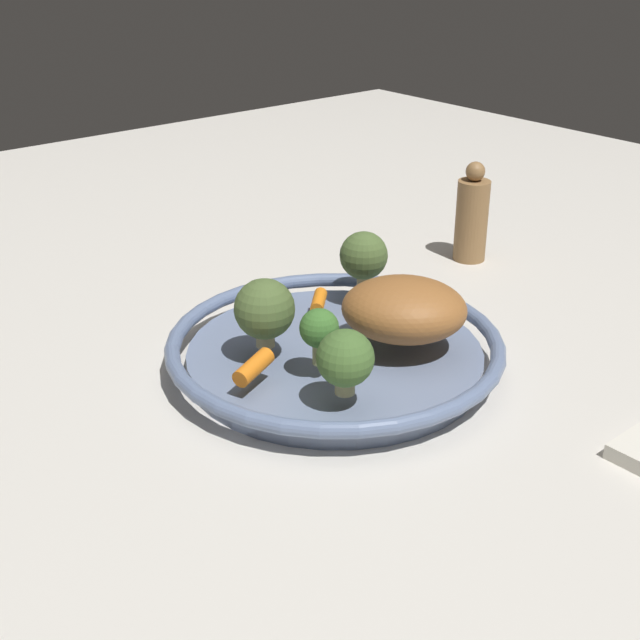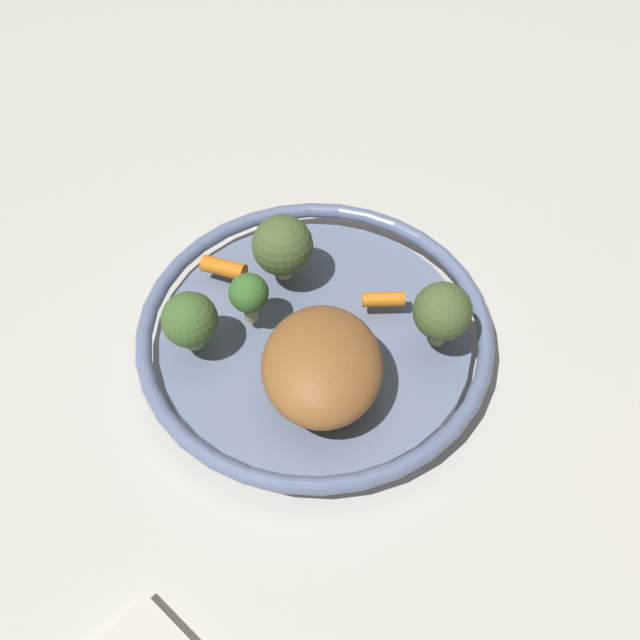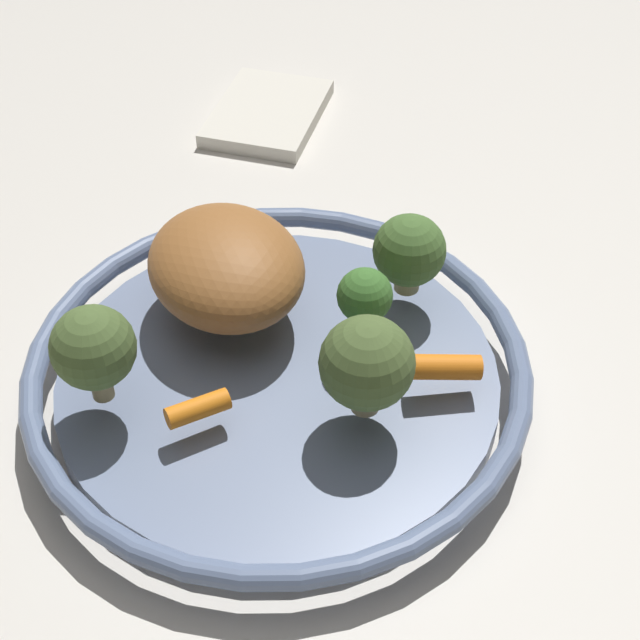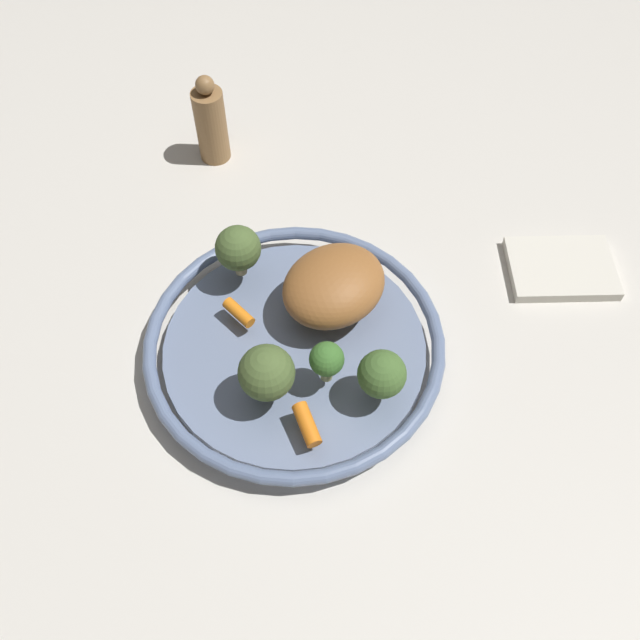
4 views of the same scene
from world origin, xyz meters
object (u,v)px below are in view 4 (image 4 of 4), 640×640
roast_chicken_piece (334,285)px  baby_carrot_center (307,424)px  serving_bowl (295,347)px  broccoli_floret_edge (238,249)px  broccoli_floret_mid (382,375)px  dish_towel (561,268)px  baby_carrot_near_rim (239,313)px  pepper_mill (211,123)px  broccoli_floret_large (267,373)px  broccoli_floret_small (327,360)px

roast_chicken_piece → baby_carrot_center: (-0.03, -0.16, -0.02)m
serving_bowl → broccoli_floret_edge: bearing=123.6°
broccoli_floret_mid → dish_towel: (0.24, 0.19, -0.06)m
baby_carrot_near_rim → pepper_mill: (-0.05, 0.31, 0.02)m
serving_bowl → baby_carrot_near_rim: (-0.06, 0.03, 0.02)m
baby_carrot_center → broccoli_floret_large: size_ratio=0.66×
baby_carrot_near_rim → pepper_mill: bearing=99.7°
baby_carrot_near_rim → broccoli_floret_small: broccoli_floret_small is taller
baby_carrot_center → serving_bowl: bearing=97.3°
broccoli_floret_edge → pepper_mill: bearing=102.1°
pepper_mill → baby_carrot_center: bearing=-73.8°
broccoli_floret_mid → broccoli_floret_edge: broccoli_floret_edge is taller
serving_bowl → broccoli_floret_large: broccoli_floret_large is taller
broccoli_floret_edge → pepper_mill: 0.25m
baby_carrot_center → dish_towel: bearing=35.8°
broccoli_floret_edge → dish_towel: broccoli_floret_edge is taller
baby_carrot_near_rim → dish_towel: size_ratio=0.31×
pepper_mill → dish_towel: size_ratio=1.02×
broccoli_floret_large → dish_towel: size_ratio=0.54×
broccoli_floret_mid → baby_carrot_center: bearing=-151.1°
roast_chicken_piece → broccoli_floret_edge: broccoli_floret_edge is taller
broccoli_floret_small → broccoli_floret_mid: 0.06m
dish_towel → pepper_mill: bearing=154.2°
broccoli_floret_large → dish_towel: bearing=27.4°
baby_carrot_center → broccoli_floret_large: bearing=133.1°
baby_carrot_center → pepper_mill: (-0.13, 0.45, 0.01)m
serving_bowl → broccoli_floret_small: bearing=-54.7°
serving_bowl → baby_carrot_center: (0.01, -0.11, 0.03)m
baby_carrot_center → dish_towel: 0.40m
pepper_mill → dish_towel: 0.50m
broccoli_floret_small → broccoli_floret_edge: broccoli_floret_edge is taller
broccoli_floret_large → pepper_mill: (-0.09, 0.40, -0.02)m
baby_carrot_near_rim → dish_towel: baby_carrot_near_rim is taller
baby_carrot_center → pepper_mill: 0.47m
broccoli_floret_mid → serving_bowl: bearing=143.7°
pepper_mill → baby_carrot_near_rim: bearing=-80.3°
serving_bowl → baby_carrot_near_rim: size_ratio=8.41×
broccoli_floret_large → broccoli_floret_mid: broccoli_floret_large is taller
baby_carrot_center → broccoli_floret_edge: bearing=110.7°
baby_carrot_center → broccoli_floret_mid: bearing=28.9°
baby_carrot_center → broccoli_floret_large: 0.07m
baby_carrot_center → baby_carrot_near_rim: bearing=118.6°
serving_bowl → broccoli_floret_mid: (0.09, -0.07, 0.05)m
baby_carrot_center → broccoli_floret_small: size_ratio=0.82×
roast_chicken_piece → pepper_mill: 0.33m
broccoli_floret_large → broccoli_floret_mid: bearing=-0.2°
baby_carrot_near_rim → broccoli_floret_large: (0.04, -0.10, 0.03)m
broccoli_floret_small → broccoli_floret_large: 0.06m
broccoli_floret_mid → roast_chicken_piece: bearing=111.5°
broccoli_floret_mid → pepper_mill: size_ratio=0.46×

